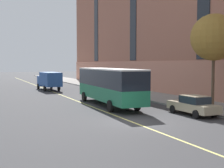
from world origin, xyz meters
TOP-DOWN VIEW (x-y plane):
  - ground_plane at (0.00, 0.00)m, footprint 260.00×260.00m
  - sidewalk at (9.68, 3.00)m, footprint 5.80×160.00m
  - city_bus at (1.54, 8.36)m, footprint 3.11×12.30m
  - parked_car_white_1 at (5.63, 20.94)m, footprint 2.00×4.59m
  - parked_car_champagne_3 at (5.57, 0.81)m, footprint 1.95×4.72m
  - box_truck at (-0.03, 27.84)m, footprint 2.53×7.29m
  - street_tree_mid_block at (9.56, 3.15)m, footprint 4.19×4.19m
  - lane_centerline at (-0.16, 3.00)m, footprint 0.16×140.00m

SIDE VIEW (x-z plane):
  - ground_plane at x=0.00m, z-range 0.00..0.00m
  - lane_centerline at x=-0.16m, z-range 0.00..0.01m
  - sidewalk at x=9.68m, z-range 0.00..0.15m
  - parked_car_champagne_3 at x=5.57m, z-range 0.00..1.56m
  - parked_car_white_1 at x=5.63m, z-range 0.00..1.56m
  - box_truck at x=-0.03m, z-range 0.23..2.96m
  - city_bus at x=1.54m, z-range 0.29..3.86m
  - street_tree_mid_block at x=9.56m, z-range 2.20..10.53m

